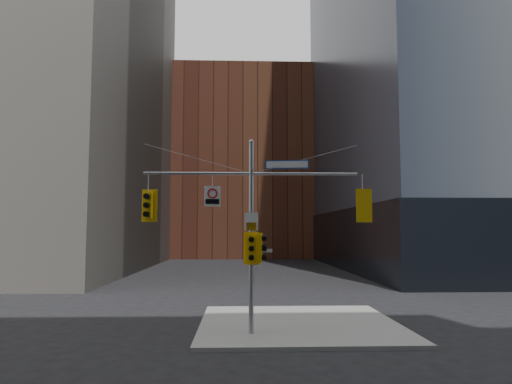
{
  "coord_description": "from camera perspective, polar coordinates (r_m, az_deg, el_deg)",
  "views": [
    {
      "loc": [
        -0.43,
        -14.93,
        3.85
      ],
      "look_at": [
        0.18,
        2.0,
        5.31
      ],
      "focal_mm": 32.0,
      "sensor_mm": 36.0,
      "label": 1
    }
  ],
  "objects": [
    {
      "name": "traffic_light_east_arm",
      "position": [
        17.57,
        13.22,
        -1.7
      ],
      "size": [
        0.59,
        0.46,
        1.24
      ],
      "rotation": [
        0.0,
        0.0,
        3.14
      ],
      "color": "yellow",
      "rests_on": "ground"
    },
    {
      "name": "traffic_light_west_arm",
      "position": [
        17.29,
        -13.34,
        -1.64
      ],
      "size": [
        0.58,
        0.5,
        1.21
      ],
      "rotation": [
        0.0,
        0.0,
        -0.14
      ],
      "color": "yellow",
      "rests_on": "ground"
    },
    {
      "name": "regulatory_sign_arm",
      "position": [
        16.98,
        -5.47,
        -0.43
      ],
      "size": [
        0.61,
        0.07,
        0.76
      ],
      "rotation": [
        0.0,
        0.0,
        0.01
      ],
      "color": "silver",
      "rests_on": "ground"
    },
    {
      "name": "traffic_light_pole_front",
      "position": [
        16.67,
        -0.58,
        -7.07
      ],
      "size": [
        0.57,
        0.45,
        1.19
      ],
      "rotation": [
        0.0,
        0.0,
        -0.03
      ],
      "color": "yellow",
      "rests_on": "ground"
    },
    {
      "name": "street_blade_ew",
      "position": [
        16.97,
        0.93,
        -7.35
      ],
      "size": [
        0.67,
        0.1,
        0.13
      ],
      "rotation": [
        0.0,
        0.0,
        0.11
      ],
      "color": "silver",
      "rests_on": "ground"
    },
    {
      "name": "sidewalk_corner",
      "position": [
        19.45,
        5.37,
        -16.09
      ],
      "size": [
        8.0,
        8.0,
        0.15
      ],
      "primitive_type": "cube",
      "color": "gray",
      "rests_on": "ground"
    },
    {
      "name": "street_blade_ns",
      "position": [
        17.41,
        -0.64,
        -8.34
      ],
      "size": [
        0.1,
        0.81,
        0.16
      ],
      "rotation": [
        0.0,
        0.0,
        0.08
      ],
      "color": "#145926",
      "rests_on": "ground"
    },
    {
      "name": "regulatory_sign_pole",
      "position": [
        16.82,
        -0.59,
        -3.78
      ],
      "size": [
        0.5,
        0.05,
        0.65
      ],
      "rotation": [
        0.0,
        0.0,
        0.04
      ],
      "color": "silver",
      "rests_on": "ground"
    },
    {
      "name": "traffic_light_pole_side",
      "position": [
        16.95,
        0.5,
        -6.99
      ],
      "size": [
        0.45,
        0.39,
        1.09
      ],
      "rotation": [
        0.0,
        0.0,
        1.41
      ],
      "color": "yellow",
      "rests_on": "ground"
    },
    {
      "name": "ground",
      "position": [
        15.42,
        -0.41,
        -19.38
      ],
      "size": [
        160.0,
        160.0,
        0.0
      ],
      "primitive_type": "plane",
      "color": "black",
      "rests_on": "ground"
    },
    {
      "name": "podium_ne",
      "position": [
        54.88,
        29.27,
        -5.18
      ],
      "size": [
        36.4,
        36.4,
        6.0
      ],
      "primitive_type": "cube",
      "color": "black",
      "rests_on": "ground"
    },
    {
      "name": "signal_assembly",
      "position": [
        16.94,
        -0.6,
        -3.01
      ],
      "size": [
        8.0,
        0.8,
        7.3
      ],
      "color": "#919499",
      "rests_on": "ground"
    },
    {
      "name": "street_sign_blade",
      "position": [
        17.2,
        3.89,
        3.44
      ],
      "size": [
        1.64,
        0.24,
        0.32
      ],
      "rotation": [
        0.0,
        0.0,
        -0.12
      ],
      "color": "#1142A0",
      "rests_on": "ground"
    },
    {
      "name": "brick_midrise",
      "position": [
        73.63,
        -1.71,
        3.01
      ],
      "size": [
        26.0,
        20.0,
        28.0
      ],
      "primitive_type": "cube",
      "color": "brown",
      "rests_on": "ground"
    }
  ]
}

